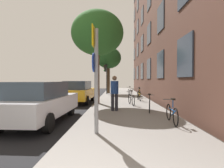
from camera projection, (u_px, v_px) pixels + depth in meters
name	position (u px, v px, depth m)	size (l,w,h in m)	color
ground_plane	(85.00, 98.00, 16.63)	(41.80, 41.80, 0.00)	#332D28
road_asphalt	(63.00, 98.00, 16.68)	(7.00, 38.00, 0.01)	black
sidewalk	(123.00, 98.00, 16.55)	(4.20, 38.00, 0.12)	gray
building_facade	(152.00, 6.00, 15.81)	(0.56, 27.00, 16.47)	#513328
sign_post	(96.00, 71.00, 5.24)	(0.15, 0.60, 3.14)	gray
traffic_light	(106.00, 74.00, 20.37)	(0.43, 0.24, 3.39)	black
tree_near	(97.00, 33.00, 12.09)	(3.53, 3.53, 6.27)	brown
tree_far	(109.00, 58.00, 21.51)	(3.03, 3.03, 5.55)	#4C3823
bicycle_0	(172.00, 113.00, 6.51)	(0.42, 1.62, 0.93)	black
bicycle_1	(150.00, 105.00, 8.91)	(0.48, 1.55, 0.91)	black
bicycle_2	(131.00, 99.00, 11.33)	(0.42, 1.65, 0.94)	black
bicycle_3	(139.00, 96.00, 13.71)	(0.42, 1.70, 0.98)	black
bicycle_4	(139.00, 93.00, 16.10)	(0.54, 1.59, 0.96)	black
bicycle_5	(130.00, 92.00, 18.51)	(0.42, 1.64, 0.93)	black
pedestrian_0	(115.00, 91.00, 9.12)	(0.47, 0.47, 1.79)	#26262D
car_0	(41.00, 102.00, 7.04)	(1.92, 4.51, 1.62)	silver
car_1	(78.00, 92.00, 13.20)	(1.98, 4.39, 1.62)	orange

